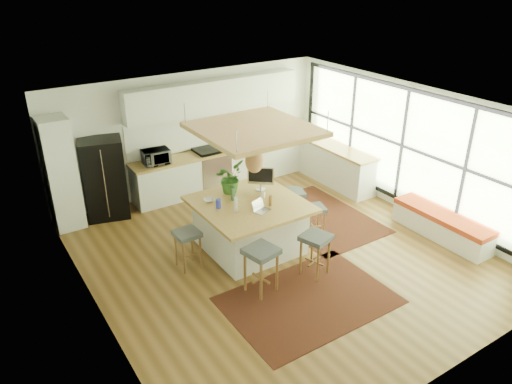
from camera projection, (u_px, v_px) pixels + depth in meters
floor at (280, 253)px, 8.97m from camera, size 7.00×7.00×0.00m
ceiling at (284, 110)px, 7.81m from camera, size 7.00×7.00×0.00m
wall_back at (191, 132)px, 11.04m from camera, size 6.50×0.00×6.50m
wall_front at (456, 292)px, 5.74m from camera, size 6.50×0.00×6.50m
wall_left at (91, 240)px, 6.79m from camera, size 0.00×7.00×7.00m
wall_right at (411, 150)px, 9.98m from camera, size 0.00×7.00×7.00m
window_wall at (410, 148)px, 9.95m from camera, size 0.10×6.20×2.60m
pantry at (61, 174)px, 9.44m from camera, size 0.55×0.60×2.25m
back_counter_base at (221, 169)px, 11.46m from camera, size 4.20×0.60×0.88m
back_counter_top at (220, 150)px, 11.26m from camera, size 4.24×0.64×0.05m
backsplash at (213, 128)px, 11.29m from camera, size 4.20×0.02×0.80m
upper_cabinets at (215, 95)px, 10.83m from camera, size 4.20×0.34×0.70m
range at (211, 169)px, 11.31m from camera, size 0.76×0.62×1.00m
right_counter_base at (331, 164)px, 11.73m from camera, size 0.60×2.50×0.88m
right_counter_top at (333, 146)px, 11.53m from camera, size 0.64×2.54×0.05m
window_bench at (442, 225)px, 9.40m from camera, size 0.52×2.00×0.50m
ceiling_panel at (254, 145)px, 8.24m from camera, size 1.86×1.86×0.80m
rug_near at (309, 300)px, 7.73m from camera, size 2.60×1.80×0.01m
rug_right at (319, 218)px, 10.20m from camera, size 1.80×2.60×0.01m
fridge at (104, 175)px, 9.91m from camera, size 0.98×0.85×1.68m
island at (250, 225)px, 8.97m from camera, size 1.85×1.85×0.93m
stool_near_left at (261, 273)px, 7.81m from camera, size 0.56×0.56×0.80m
stool_near_right at (315, 256)px, 8.25m from camera, size 0.56×0.56×0.75m
stool_right_front at (314, 220)px, 9.39m from camera, size 0.47×0.47×0.63m
stool_right_back at (293, 207)px, 9.88m from camera, size 0.53×0.53×0.71m
stool_left_side at (188, 249)px, 8.44m from camera, size 0.42×0.42×0.70m
laptop at (262, 205)px, 8.42m from camera, size 0.37×0.38×0.21m
monitor at (261, 177)px, 9.15m from camera, size 0.50×0.47×0.47m
microwave at (156, 155)px, 10.37m from camera, size 0.59×0.35×0.38m
island_plant at (230, 181)px, 9.08m from camera, size 0.78×0.79×0.46m
island_bowl at (209, 200)px, 8.80m from camera, size 0.25×0.25×0.05m
island_bottle_0 at (220, 203)px, 8.53m from camera, size 0.07×0.07×0.19m
island_bottle_1 at (235, 207)px, 8.42m from camera, size 0.07×0.07×0.19m
island_bottle_2 at (271, 201)px, 8.62m from camera, size 0.07×0.07×0.19m
island_bottle_3 at (264, 192)px, 8.94m from camera, size 0.07×0.07×0.19m
island_bottle_4 at (233, 195)px, 8.82m from camera, size 0.07×0.07×0.19m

